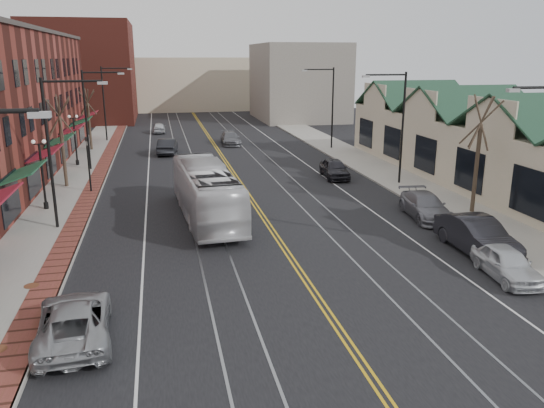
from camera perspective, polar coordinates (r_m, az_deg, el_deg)
name	(u,v)px	position (r m, az deg, el deg)	size (l,w,h in m)	color
ground	(362,364)	(17.34, 9.68, -16.64)	(160.00, 160.00, 0.00)	black
sidewalk_left	(60,209)	(35.31, -21.81, -0.50)	(4.00, 120.00, 0.15)	gray
sidewalk_right	(418,189)	(39.02, 15.39, 1.52)	(4.00, 120.00, 0.15)	gray
building_right	(497,155)	(41.67, 23.00, 4.84)	(8.00, 36.00, 4.60)	beige
backdrop_left	(84,72)	(84.19, -19.58, 13.24)	(14.00, 18.00, 14.00)	maroon
backdrop_mid	(189,83)	(98.82, -8.92, 12.69)	(22.00, 14.00, 9.00)	beige
backdrop_right	(298,82)	(81.32, 2.82, 12.98)	(12.00, 16.00, 11.00)	slate
streetlight_l_1	(57,138)	(30.30, -22.15, 6.56)	(3.33, 0.25, 8.00)	black
streetlight_l_2	(91,110)	(46.03, -18.88, 9.59)	(3.33, 0.25, 8.00)	black
streetlight_l_3	(108,96)	(61.91, -17.26, 11.06)	(3.33, 0.25, 8.00)	black
streetlight_r_1	(397,117)	(39.53, 13.34, 9.14)	(3.33, 0.25, 8.00)	black
streetlight_r_2	(328,99)	(54.36, 6.10, 11.12)	(3.33, 0.25, 8.00)	black
lamppost_l_2	(43,176)	(34.98, -23.44, 2.78)	(0.84, 0.28, 4.27)	black
lamppost_l_3	(75,141)	(48.56, -20.40, 6.35)	(0.84, 0.28, 4.27)	black
tree_left_near	(62,140)	(40.51, -21.66, 6.45)	(1.78, 1.37, 6.48)	#382B21
tree_left_far	(89,118)	(56.26, -19.10, 8.72)	(1.66, 1.28, 6.02)	#382B21
tree_right_mid	(478,152)	(33.48, 21.27, 5.19)	(1.90, 1.46, 6.93)	#382B21
manhole_far	(32,286)	(23.98, -24.45, -8.00)	(0.60, 0.60, 0.02)	#592D19
traffic_signal	(88,160)	(38.46, -19.16, 4.49)	(0.18, 0.15, 3.80)	black
transit_bus	(206,192)	(31.01, -7.07, 1.28)	(2.66, 11.38, 3.17)	silver
parked_suv	(74,321)	(19.22, -20.50, -11.69)	(2.32, 5.03, 1.40)	#999B9F
parked_car_a	(507,263)	(24.83, 23.93, -5.84)	(1.61, 4.00, 1.36)	silver
parked_car_b	(477,236)	(27.39, 21.17, -3.19)	(1.83, 5.23, 1.72)	black
parked_car_c	(425,206)	(32.35, 16.16, -0.22)	(2.00, 4.92, 1.43)	slate
parked_car_d	(334,169)	(41.74, 6.73, 3.81)	(1.75, 4.34, 1.48)	#232228
distant_car_left	(167,146)	(52.76, -11.18, 6.11)	(1.61, 4.61, 1.52)	black
distant_car_right	(230,138)	(57.61, -4.49, 7.06)	(1.90, 4.68, 1.36)	slate
distant_car_far	(159,128)	(67.82, -12.05, 8.02)	(1.53, 3.80, 1.29)	silver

